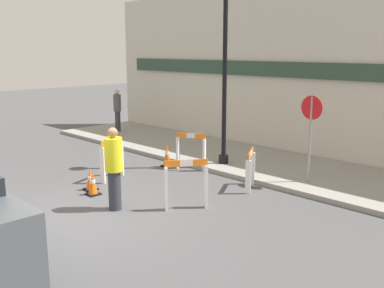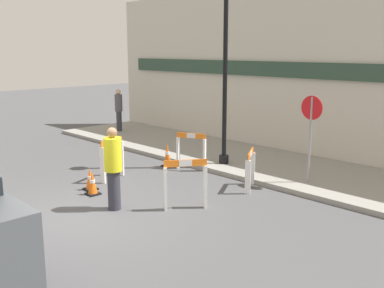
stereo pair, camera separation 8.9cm
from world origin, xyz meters
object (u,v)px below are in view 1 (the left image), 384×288
(streetlamp_post, at_px, (225,32))
(person_worker, at_px, (114,166))
(person_pedestrian, at_px, (117,108))
(stop_sign, at_px, (311,125))

(streetlamp_post, relative_size, person_worker, 3.26)
(person_worker, xyz_separation_m, person_pedestrian, (-7.30, 5.31, 0.09))
(stop_sign, distance_m, person_worker, 4.99)
(streetlamp_post, distance_m, person_pedestrian, 7.23)
(streetlamp_post, bearing_deg, person_worker, -80.85)
(streetlamp_post, height_order, person_pedestrian, streetlamp_post)
(person_worker, relative_size, person_pedestrian, 1.06)
(stop_sign, height_order, person_worker, stop_sign)
(person_worker, bearing_deg, stop_sign, -34.53)
(streetlamp_post, xyz_separation_m, person_pedestrian, (-6.59, 0.91, -2.84))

